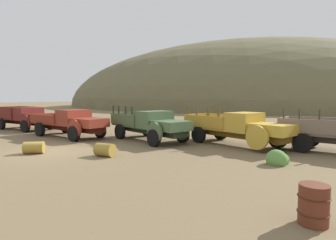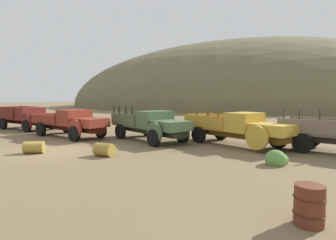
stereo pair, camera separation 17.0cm
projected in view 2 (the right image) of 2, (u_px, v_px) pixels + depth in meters
ground_plane at (52, 151)px, 13.86m from camera, size 300.00×300.00×0.00m
hill_far_right at (234, 107)px, 81.36m from camera, size 108.90×77.41×36.39m
truck_oxblood at (29, 118)px, 23.10m from camera, size 5.94×2.56×1.91m
truck_rust_red at (74, 123)px, 18.60m from camera, size 6.67×2.63×1.89m
truck_weathered_green at (154, 125)px, 16.87m from camera, size 6.38×3.79×2.16m
truck_faded_yellow at (242, 128)px, 15.14m from camera, size 6.70×3.74×2.16m
oil_drum_tipped at (104, 150)px, 12.64m from camera, size 0.95×0.72×0.61m
oil_drum_foreground at (309, 205)px, 5.79m from camera, size 0.66×0.66×0.87m
oil_drum_spare at (34, 147)px, 13.30m from camera, size 1.06×1.03×0.58m
bush_lone_scrub at (166, 127)px, 24.00m from camera, size 0.64×0.85×0.58m
bush_back_edge at (277, 160)px, 11.09m from camera, size 0.85×1.05×0.79m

